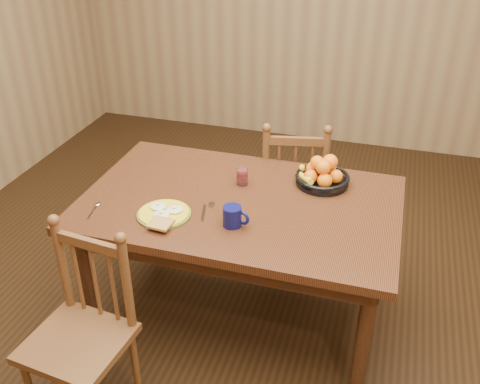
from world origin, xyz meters
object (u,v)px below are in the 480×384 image
(chair_far, at_px, (293,189))
(coffee_mug, at_px, (233,216))
(dining_table, at_px, (240,214))
(chair_near, at_px, (82,333))
(breakfast_plate, at_px, (164,214))
(fruit_bowl, at_px, (322,175))

(chair_far, xyz_separation_m, coffee_mug, (-0.11, -0.91, 0.34))
(dining_table, height_order, chair_near, chair_near)
(dining_table, bearing_deg, chair_near, -121.61)
(dining_table, xyz_separation_m, coffee_mug, (0.03, -0.23, 0.14))
(chair_far, height_order, chair_near, chair_far)
(dining_table, height_order, breakfast_plate, breakfast_plate)
(chair_near, bearing_deg, chair_far, 73.01)
(chair_near, xyz_separation_m, breakfast_plate, (0.17, 0.55, 0.32))
(coffee_mug, bearing_deg, breakfast_plate, -176.82)
(dining_table, height_order, chair_far, chair_far)
(chair_far, relative_size, chair_near, 1.03)
(chair_far, bearing_deg, breakfast_plate, 51.79)
(chair_near, xyz_separation_m, coffee_mug, (0.52, 0.57, 0.36))
(fruit_bowl, bearing_deg, coffee_mug, -123.06)
(chair_near, height_order, fruit_bowl, fruit_bowl)
(dining_table, distance_m, fruit_bowl, 0.49)
(dining_table, distance_m, chair_near, 0.95)
(dining_table, relative_size, chair_far, 1.71)
(breakfast_plate, bearing_deg, chair_near, -107.74)
(chair_near, bearing_deg, fruit_bowl, 57.74)
(dining_table, height_order, coffee_mug, coffee_mug)
(dining_table, distance_m, chair_far, 0.73)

